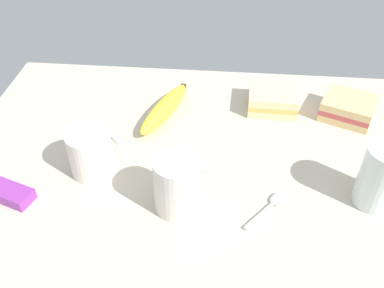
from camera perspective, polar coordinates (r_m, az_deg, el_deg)
name	(u,v)px	position (r cm, az deg, el deg)	size (l,w,h in cm)	color
tabletop	(192,160)	(82.79, 0.00, -2.12)	(90.00, 64.00, 2.00)	#BCB29E
coffee_mug_black	(177,184)	(69.48, -1.93, -5.30)	(8.53, 9.51, 10.01)	silver
coffee_mug_milky	(91,152)	(78.37, -13.23, -1.05)	(9.37, 9.16, 8.51)	silver
sandwich_main	(273,99)	(95.03, 10.58, 5.82)	(10.56, 9.57, 4.40)	beige
sandwich_side	(348,108)	(96.51, 19.90, 4.50)	(12.89, 12.34, 4.40)	#DBB77A
glass_of_milk	(381,179)	(76.69, 23.63, -4.25)	(7.11, 7.11, 11.26)	silver
banana	(164,108)	(91.48, -3.67, 4.73)	(10.07, 19.35, 3.71)	yellow
spoon	(272,204)	(74.08, 10.47, -7.84)	(8.03, 9.39, 0.80)	silver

